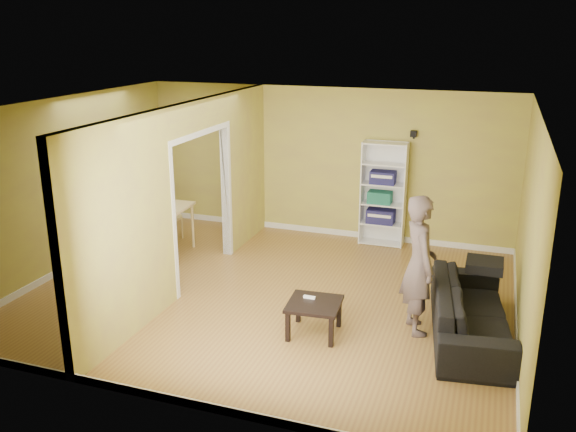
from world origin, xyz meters
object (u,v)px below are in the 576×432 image
object	(u,v)px
bookshelf	(384,193)
dining_table	(149,210)
sofa	(472,304)
chair_left	(110,220)
person	(420,253)
chair_near	(129,235)
coffee_table	(314,307)
chair_far	(170,216)

from	to	relation	value
bookshelf	dining_table	xyz separation A→B (m)	(-3.53, -1.66, -0.17)
sofa	bookshelf	distance (m)	3.38
sofa	chair_left	size ratio (longest dim) A/B	2.40
person	dining_table	xyz separation A→B (m)	(-4.51, 1.33, -0.29)
sofa	chair_near	distance (m)	5.21
coffee_table	person	bearing A→B (deg)	24.00
coffee_table	dining_table	distance (m)	3.85
bookshelf	chair_left	xyz separation A→B (m)	(-4.29, -1.68, -0.42)
person	chair_near	bearing A→B (deg)	56.29
sofa	bookshelf	bearing A→B (deg)	21.04
bookshelf	chair_far	size ratio (longest dim) A/B	2.02
chair_left	person	bearing A→B (deg)	82.77
coffee_table	chair_left	bearing A→B (deg)	156.16
person	chair_near	size ratio (longest dim) A/B	2.15
sofa	person	world-z (taller)	person
person	bookshelf	world-z (taller)	person
person	coffee_table	bearing A→B (deg)	89.56
person	bookshelf	xyz separation A→B (m)	(-0.98, 2.99, -0.13)
coffee_table	chair_far	size ratio (longest dim) A/B	0.71
sofa	chair_near	world-z (taller)	chair_near
bookshelf	dining_table	distance (m)	3.90
person	sofa	bearing A→B (deg)	-109.12
bookshelf	coffee_table	xyz separation A→B (m)	(-0.16, -3.50, -0.53)
chair_left	chair_near	world-z (taller)	chair_near
chair_near	coffee_table	bearing A→B (deg)	-18.35
sofa	bookshelf	xyz separation A→B (m)	(-1.62, 2.93, 0.46)
sofa	dining_table	distance (m)	5.31
chair_left	chair_near	distance (m)	0.94
sofa	chair_near	size ratio (longest dim) A/B	2.36
bookshelf	chair_far	xyz separation A→B (m)	(-3.50, -1.06, -0.44)
person	bookshelf	distance (m)	3.15
coffee_table	chair_left	world-z (taller)	chair_left
sofa	chair_left	distance (m)	6.04
chair_far	sofa	bearing A→B (deg)	162.96
chair_left	chair_near	xyz separation A→B (m)	(0.75, -0.58, 0.01)
sofa	bookshelf	world-z (taller)	bookshelf
sofa	coffee_table	xyz separation A→B (m)	(-1.78, -0.57, -0.07)
bookshelf	chair_left	distance (m)	4.63
coffee_table	chair_left	xyz separation A→B (m)	(-4.13, 1.82, 0.11)
dining_table	sofa	bearing A→B (deg)	-13.90
bookshelf	chair_left	size ratio (longest dim) A/B	1.91
person	chair_near	xyz separation A→B (m)	(-4.53, 0.74, -0.54)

